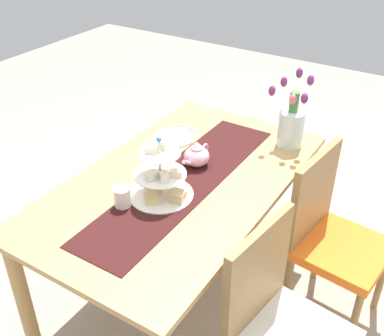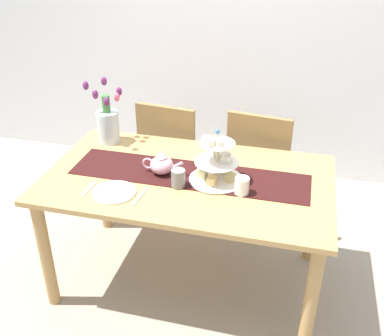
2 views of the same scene
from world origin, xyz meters
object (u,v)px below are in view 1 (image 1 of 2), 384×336
tiered_cake_stand (162,179)px  mug_grey (165,162)px  chair_left (330,233)px  fork_left (188,128)px  dining_table (180,197)px  dinner_plate_left (174,137)px  tulip_vase (291,123)px  teapot (197,155)px  mug_white_text (122,197)px  chair_right (279,320)px  knife_left (159,149)px

tiered_cake_stand → mug_grey: 0.22m
chair_left → fork_left: chair_left is taller
dining_table → tiered_cake_stand: size_ratio=5.22×
dining_table → dinner_plate_left: (-0.33, -0.26, 0.11)m
chair_left → tulip_vase: 0.61m
teapot → dining_table: bearing=0.0°
tiered_cake_stand → tulip_vase: tulip_vase is taller
tulip_vase → mug_white_text: 1.01m
teapot → mug_grey: bearing=-40.3°
chair_right → chair_left: bearing=-180.0°
tiered_cake_stand → chair_right: bearing=75.3°
dinner_plate_left → fork_left: (-0.15, 0.00, -0.00)m
chair_right → knife_left: chair_right is taller
tiered_cake_stand → tulip_vase: 0.82m
dining_table → dinner_plate_left: size_ratio=6.90×
dinner_plate_left → mug_white_text: bearing=13.9°
dinner_plate_left → mug_grey: (0.31, 0.15, 0.05)m
chair_left → knife_left: (0.11, -0.95, 0.24)m
dining_table → tiered_cake_stand: tiered_cake_stand is taller
dining_table → tulip_vase: bearing=152.5°
dining_table → chair_right: chair_right is taller
mug_grey → mug_white_text: 0.34m
chair_right → dining_table: bearing=-116.1°
chair_left → mug_white_text: bearing=-52.2°
dinner_plate_left → fork_left: bearing=180.0°
dining_table → fork_left: size_ratio=10.59×
tiered_cake_stand → dinner_plate_left: 0.56m
chair_left → fork_left: bearing=-100.9°
chair_right → tulip_vase: size_ratio=2.24×
dining_table → mug_grey: 0.19m
chair_right → tiered_cake_stand: 0.78m
dining_table → chair_left: chair_left is taller
teapot → knife_left: teapot is taller
teapot → knife_left: bearing=-97.6°
knife_left → chair_right: bearing=61.0°
teapot → fork_left: (-0.32, -0.26, -0.06)m
chair_left → knife_left: bearing=-83.5°
tiered_cake_stand → tulip_vase: (-0.76, 0.31, 0.04)m
chair_left → mug_white_text: chair_left is taller
dinner_plate_left → knife_left: bearing=0.0°
knife_left → dinner_plate_left: bearing=180.0°
tulip_vase → mug_grey: bearing=-36.1°
chair_right → mug_white_text: bearing=-91.6°
fork_left → mug_grey: (0.45, 0.15, 0.05)m
chair_right → tiered_cake_stand: size_ratio=2.99×
dining_table → knife_left: 0.34m
tulip_vase → dinner_plate_left: (0.27, -0.57, -0.13)m
tiered_cake_stand → tulip_vase: size_ratio=0.75×
dining_table → teapot: (-0.15, 0.00, 0.16)m
knife_left → tulip_vase: bearing=126.1°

